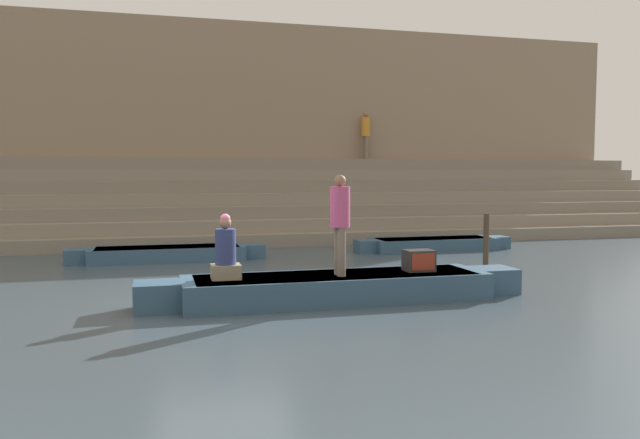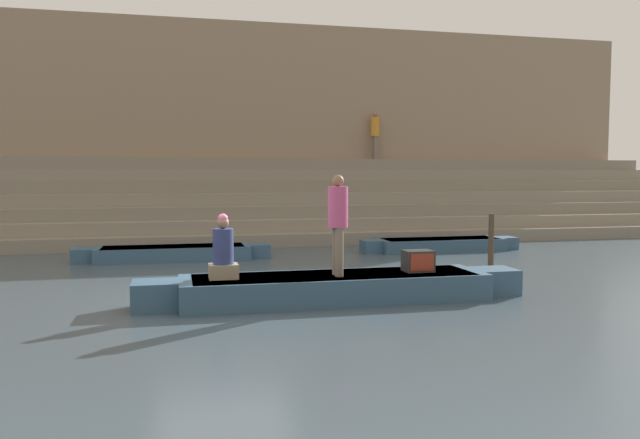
{
  "view_description": "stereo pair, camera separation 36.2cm",
  "coord_description": "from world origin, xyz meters",
  "views": [
    {
      "loc": [
        -1.18,
        -11.32,
        2.26
      ],
      "look_at": [
        1.94,
        0.45,
        1.38
      ],
      "focal_mm": 35.0,
      "sensor_mm": 36.0,
      "label": 1
    },
    {
      "loc": [
        -0.83,
        -11.41,
        2.26
      ],
      "look_at": [
        1.94,
        0.45,
        1.38
      ],
      "focal_mm": 35.0,
      "sensor_mm": 36.0,
      "label": 2
    }
  ],
  "objects": [
    {
      "name": "back_wall",
      "position": [
        0.0,
        12.24,
        3.88
      ],
      "size": [
        34.2,
        1.28,
        7.82
      ],
      "color": "#937A60",
      "rests_on": "ground"
    },
    {
      "name": "ground_plane",
      "position": [
        0.0,
        0.0,
        0.0
      ],
      "size": [
        120.0,
        120.0,
        0.0
      ],
      "primitive_type": "plane",
      "color": "#3D4C56"
    },
    {
      "name": "moored_boat_shore",
      "position": [
        -0.88,
        5.4,
        0.2
      ],
      "size": [
        5.08,
        1.17,
        0.36
      ],
      "rotation": [
        0.0,
        0.0,
        -0.05
      ],
      "color": "#33516B",
      "rests_on": "ground"
    },
    {
      "name": "rowboat_main",
      "position": [
        1.94,
        -0.75,
        0.25
      ],
      "size": [
        6.99,
        1.49,
        0.48
      ],
      "rotation": [
        0.0,
        0.0,
        0.06
      ],
      "color": "#33516B",
      "rests_on": "ground"
    },
    {
      "name": "person_rowing",
      "position": [
        -0.04,
        -0.72,
        0.92
      ],
      "size": [
        0.5,
        0.39,
        1.12
      ],
      "rotation": [
        0.0,
        0.0,
        0.22
      ],
      "color": "gray",
      "rests_on": "rowboat_main"
    },
    {
      "name": "tv_set",
      "position": [
        3.51,
        -0.75,
        0.67
      ],
      "size": [
        0.53,
        0.41,
        0.39
      ],
      "rotation": [
        0.0,
        0.0,
        0.15
      ],
      "color": "#2D2D2D",
      "rests_on": "rowboat_main"
    },
    {
      "name": "moored_boat_distant",
      "position": [
        6.81,
        5.64,
        0.2
      ],
      "size": [
        4.81,
        1.17,
        0.36
      ],
      "rotation": [
        0.0,
        0.0,
        0.09
      ],
      "color": "#33516B",
      "rests_on": "ground"
    },
    {
      "name": "ghat_steps",
      "position": [
        0.0,
        10.14,
        1.01
      ],
      "size": [
        36.0,
        4.2,
        2.84
      ],
      "color": "gray",
      "rests_on": "ground"
    },
    {
      "name": "mooring_post",
      "position": [
        6.7,
        2.4,
        0.65
      ],
      "size": [
        0.14,
        0.14,
        1.3
      ],
      "primitive_type": "cylinder",
      "color": "#473828",
      "rests_on": "ground"
    },
    {
      "name": "person_standing",
      "position": [
        1.96,
        -0.86,
        1.5
      ],
      "size": [
        0.35,
        0.35,
        1.78
      ],
      "rotation": [
        0.0,
        0.0,
        -0.19
      ],
      "color": "#756656",
      "rests_on": "rowboat_main"
    },
    {
      "name": "person_on_steps",
      "position": [
        6.63,
        11.34,
        3.88
      ],
      "size": [
        0.33,
        0.33,
        1.79
      ],
      "rotation": [
        0.0,
        0.0,
        0.85
      ],
      "color": "#756656",
      "rests_on": "ghat_steps"
    }
  ]
}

